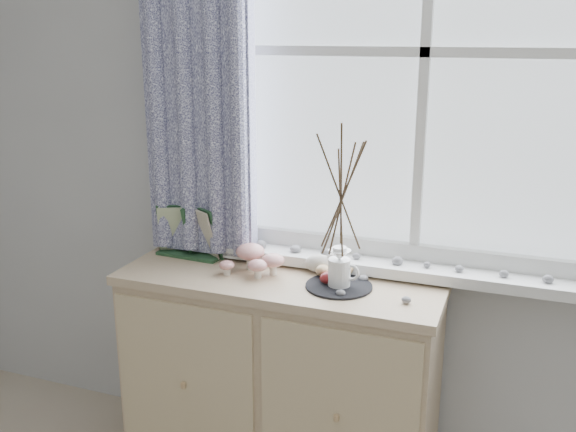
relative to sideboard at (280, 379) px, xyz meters
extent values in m
cube|color=silver|center=(0.15, 0.25, 0.87)|extent=(4.00, 0.04, 2.60)
cube|color=white|center=(0.45, 0.25, 1.22)|extent=(1.30, 0.01, 1.40)
cube|color=white|center=(0.45, 0.17, 0.45)|extent=(1.45, 0.16, 0.04)
cube|color=#0B0B3E|center=(-0.37, 0.12, 1.25)|extent=(0.44, 0.06, 1.61)
cube|color=tan|center=(0.00, 0.01, -0.02)|extent=(1.17, 0.43, 0.81)
cube|color=tan|center=(0.00, 0.01, 0.41)|extent=(1.20, 0.45, 0.03)
cube|color=beige|center=(-0.29, -0.22, -0.02)|extent=(0.55, 0.01, 0.75)
cube|color=beige|center=(0.29, -0.22, -0.02)|extent=(0.55, 0.01, 0.75)
cylinder|color=white|center=(-0.13, 0.03, 0.46)|extent=(0.03, 0.03, 0.07)
ellipsoid|color=#A51105|center=(-0.13, 0.03, 0.50)|extent=(0.11, 0.11, 0.06)
cylinder|color=white|center=(-0.07, -0.04, 0.45)|extent=(0.03, 0.03, 0.05)
ellipsoid|color=#A51105|center=(-0.07, -0.04, 0.47)|extent=(0.07, 0.07, 0.04)
cylinder|color=white|center=(-0.19, -0.05, 0.44)|extent=(0.03, 0.03, 0.04)
ellipsoid|color=#A51105|center=(-0.19, -0.05, 0.46)|extent=(0.06, 0.06, 0.03)
cylinder|color=white|center=(-0.03, 0.01, 0.45)|extent=(0.03, 0.03, 0.05)
ellipsoid|color=#A51105|center=(-0.03, 0.01, 0.48)|extent=(0.09, 0.09, 0.05)
ellipsoid|color=tan|center=(0.15, 0.05, 0.45)|extent=(0.06, 0.04, 0.07)
ellipsoid|color=tan|center=(0.11, 0.12, 0.45)|extent=(0.06, 0.04, 0.07)
ellipsoid|color=maroon|center=(0.19, -0.01, 0.45)|extent=(0.06, 0.04, 0.07)
ellipsoid|color=tan|center=(0.22, 0.08, 0.45)|extent=(0.06, 0.04, 0.07)
cylinder|color=black|center=(0.23, -0.02, 0.43)|extent=(0.24, 0.24, 0.01)
cylinder|color=white|center=(0.23, -0.02, 0.48)|extent=(0.09, 0.09, 0.10)
cone|color=white|center=(0.23, -0.02, 0.54)|extent=(0.08, 0.08, 0.04)
cylinder|color=white|center=(0.23, -0.02, 0.56)|extent=(0.05, 0.05, 0.02)
torus|color=white|center=(0.28, -0.02, 0.49)|extent=(0.06, 0.02, 0.06)
ellipsoid|color=gray|center=(0.26, -0.09, 0.44)|extent=(0.03, 0.03, 0.02)
ellipsoid|color=gray|center=(0.30, 0.07, 0.44)|extent=(0.03, 0.03, 0.02)
ellipsoid|color=gray|center=(0.48, -0.07, 0.44)|extent=(0.03, 0.03, 0.02)
ellipsoid|color=gray|center=(0.18, 0.11, 0.44)|extent=(0.03, 0.03, 0.02)
camera|label=1|loc=(0.80, -2.05, 1.29)|focal=40.00mm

